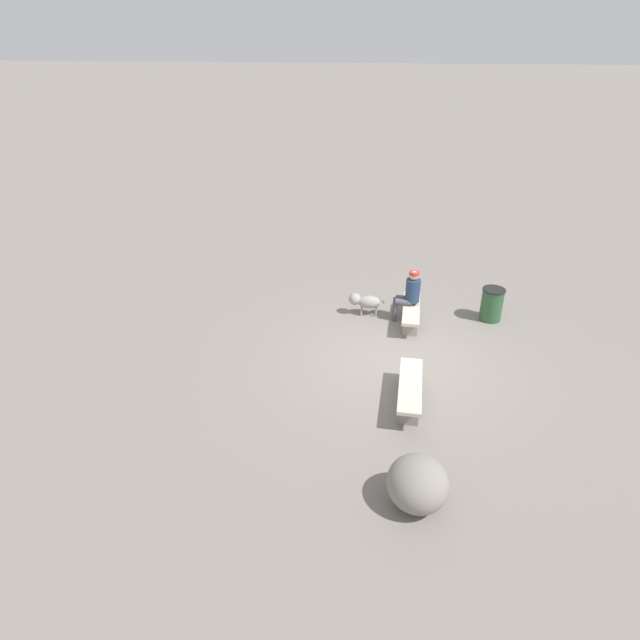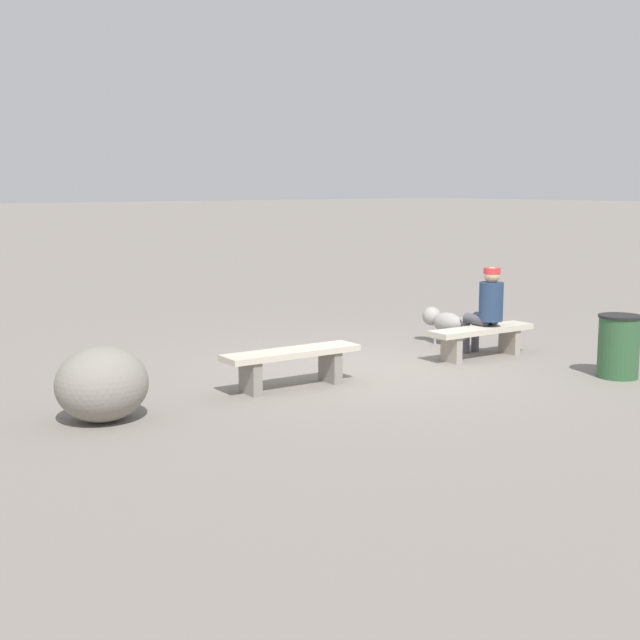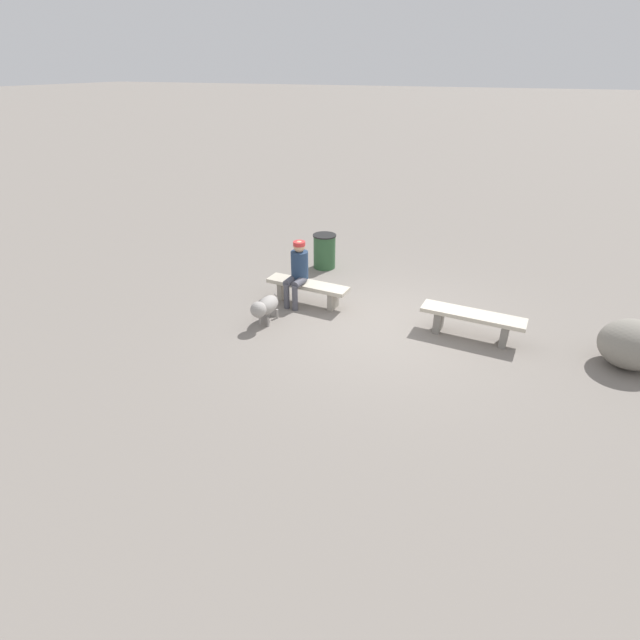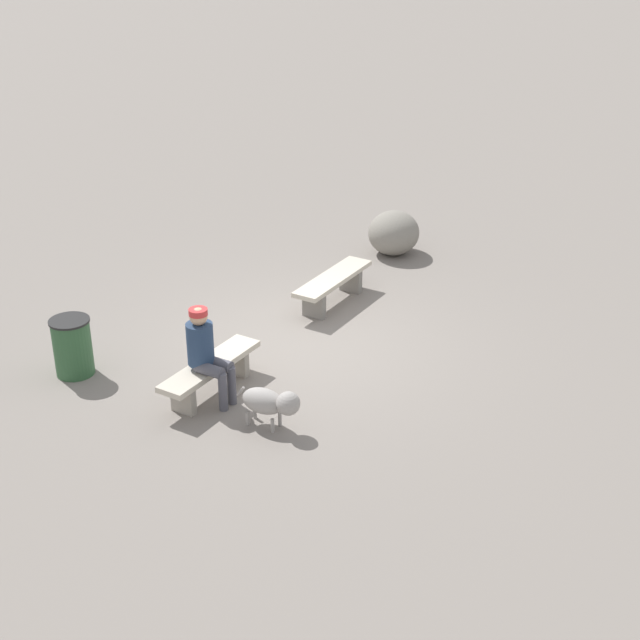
% 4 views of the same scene
% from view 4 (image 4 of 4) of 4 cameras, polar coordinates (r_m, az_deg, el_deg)
% --- Properties ---
extents(ground, '(210.00, 210.00, 0.06)m').
position_cam_4_polar(ground, '(12.53, -1.57, -1.73)').
color(ground, gray).
extents(bench_left, '(1.75, 0.51, 0.46)m').
position_cam_4_polar(bench_left, '(13.63, 0.84, 2.35)').
color(bench_left, gray).
rests_on(bench_left, ground).
extents(bench_right, '(1.67, 0.48, 0.43)m').
position_cam_4_polar(bench_right, '(11.28, -7.03, -3.23)').
color(bench_right, gray).
rests_on(bench_right, ground).
extents(seated_person, '(0.35, 0.61, 1.25)m').
position_cam_4_polar(seated_person, '(10.94, -7.36, -1.84)').
color(seated_person, navy).
rests_on(seated_person, ground).
extents(dog, '(0.31, 0.86, 0.54)m').
position_cam_4_polar(dog, '(10.50, -3.19, -5.27)').
color(dog, gray).
rests_on(dog, ground).
extents(trash_bin, '(0.53, 0.53, 0.79)m').
position_cam_4_polar(trash_bin, '(12.05, -15.59, -1.66)').
color(trash_bin, '#2D5633').
rests_on(trash_bin, ground).
extents(boulder, '(1.04, 0.99, 0.77)m').
position_cam_4_polar(boulder, '(15.62, 4.75, 5.59)').
color(boulder, gray).
rests_on(boulder, ground).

